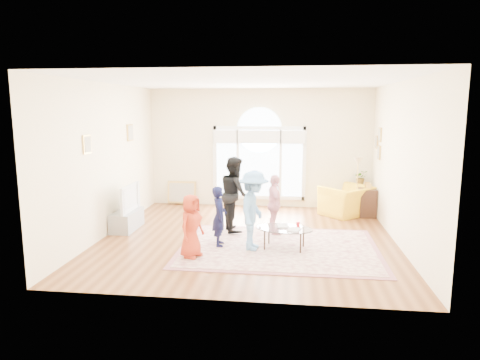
# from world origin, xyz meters

# --- Properties ---
(ground) EXTENTS (6.00, 6.00, 0.00)m
(ground) POSITION_xyz_m (0.00, 0.00, 0.00)
(ground) COLOR #582E14
(ground) RESTS_ON ground
(room_shell) EXTENTS (6.00, 6.00, 6.00)m
(room_shell) POSITION_xyz_m (0.01, 2.83, 1.57)
(room_shell) COLOR beige
(room_shell) RESTS_ON ground
(area_rug) EXTENTS (3.60, 2.60, 0.02)m
(area_rug) POSITION_xyz_m (0.67, -0.60, 0.01)
(area_rug) COLOR beige
(area_rug) RESTS_ON ground
(rug_border) EXTENTS (3.80, 2.80, 0.01)m
(rug_border) POSITION_xyz_m (0.67, -0.60, 0.01)
(rug_border) COLOR #965B61
(rug_border) RESTS_ON ground
(tv_console) EXTENTS (0.45, 1.00, 0.42)m
(tv_console) POSITION_xyz_m (-2.75, 0.30, 0.21)
(tv_console) COLOR gray
(tv_console) RESTS_ON ground
(television) EXTENTS (0.17, 1.04, 0.60)m
(television) POSITION_xyz_m (-2.74, 0.30, 0.72)
(television) COLOR black
(television) RESTS_ON tv_console
(coffee_table) EXTENTS (1.17, 0.85, 0.54)m
(coffee_table) POSITION_xyz_m (0.77, -0.65, 0.40)
(coffee_table) COLOR silver
(coffee_table) RESTS_ON ground
(armchair) EXTENTS (1.52, 1.51, 0.74)m
(armchair) POSITION_xyz_m (2.28, 2.20, 0.37)
(armchair) COLOR yellow
(armchair) RESTS_ON ground
(side_cabinet) EXTENTS (0.40, 0.50, 0.70)m
(side_cabinet) POSITION_xyz_m (2.78, 2.17, 0.35)
(side_cabinet) COLOR black
(side_cabinet) RESTS_ON ground
(floor_lamp) EXTENTS (0.27, 0.27, 1.51)m
(floor_lamp) POSITION_xyz_m (2.49, 2.03, 1.28)
(floor_lamp) COLOR black
(floor_lamp) RESTS_ON ground
(plant_pedestal) EXTENTS (0.20, 0.20, 0.70)m
(plant_pedestal) POSITION_xyz_m (2.70, 2.78, 0.35)
(plant_pedestal) COLOR white
(plant_pedestal) RESTS_ON ground
(potted_plant) EXTENTS (0.34, 0.30, 0.37)m
(potted_plant) POSITION_xyz_m (2.70, 2.78, 0.89)
(potted_plant) COLOR #33722D
(potted_plant) RESTS_ON plant_pedestal
(leaning_picture) EXTENTS (0.80, 0.14, 0.62)m
(leaning_picture) POSITION_xyz_m (-2.16, 2.90, 0.00)
(leaning_picture) COLOR tan
(leaning_picture) RESTS_ON ground
(child_red) EXTENTS (0.55, 0.66, 1.15)m
(child_red) POSITION_xyz_m (-0.88, -1.33, 0.59)
(child_red) COLOR #BA361E
(child_red) RESTS_ON area_rug
(child_navy) EXTENTS (0.34, 0.46, 1.17)m
(child_navy) POSITION_xyz_m (-0.49, -0.62, 0.61)
(child_navy) COLOR black
(child_navy) RESTS_ON area_rug
(child_black) EXTENTS (0.83, 0.94, 1.63)m
(child_black) POSITION_xyz_m (-0.33, 0.45, 0.83)
(child_black) COLOR black
(child_black) RESTS_ON area_rug
(child_pink) EXTENTS (0.48, 0.80, 1.28)m
(child_pink) POSITION_xyz_m (0.54, 0.30, 0.66)
(child_pink) COLOR #F1A4B1
(child_pink) RESTS_ON area_rug
(child_blue) EXTENTS (0.68, 1.04, 1.51)m
(child_blue) POSITION_xyz_m (0.19, -0.77, 0.78)
(child_blue) COLOR #639ADA
(child_blue) RESTS_ON area_rug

